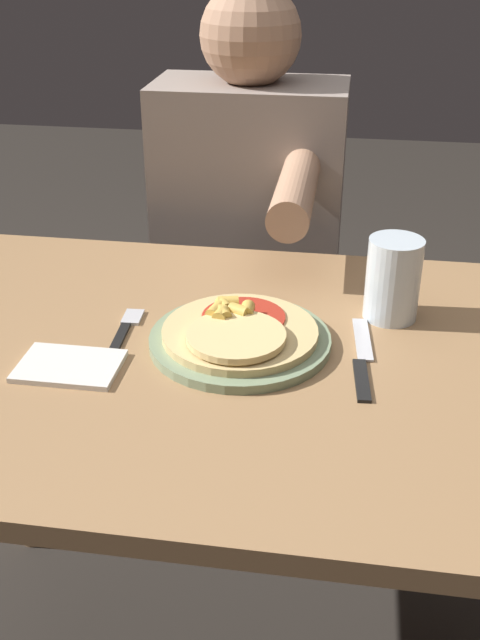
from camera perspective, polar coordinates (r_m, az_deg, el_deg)
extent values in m
cube|color=#9E754C|center=(1.07, 0.72, -3.24)|extent=(1.22, 0.74, 0.03)
cylinder|color=#9E754C|center=(1.67, -16.93, -6.88)|extent=(0.06, 0.06, 0.71)
cylinder|color=gray|center=(1.08, 0.00, -1.54)|extent=(0.26, 0.26, 0.01)
cylinder|color=#DBBC7A|center=(1.07, 0.00, -0.94)|extent=(0.22, 0.22, 0.01)
cylinder|color=#B22D1E|center=(1.10, 0.27, 0.26)|extent=(0.12, 0.12, 0.00)
cylinder|color=#E8C881|center=(1.03, -0.30, -1.23)|extent=(0.14, 0.14, 0.01)
cylinder|color=gold|center=(1.10, -1.24, 1.09)|extent=(0.03, 0.03, 0.02)
cylinder|color=gold|center=(1.09, 0.56, 0.79)|extent=(0.02, 0.03, 0.02)
cylinder|color=gold|center=(1.08, -1.31, 0.45)|extent=(0.03, 0.03, 0.02)
cylinder|color=gold|center=(1.09, -0.09, 0.69)|extent=(0.04, 0.03, 0.02)
cylinder|color=gold|center=(1.08, -1.45, 0.40)|extent=(0.02, 0.03, 0.02)
cylinder|color=gold|center=(1.09, -1.86, 0.69)|extent=(0.03, 0.04, 0.02)
cylinder|color=gold|center=(1.11, -0.92, 1.33)|extent=(0.03, 0.03, 0.02)
cube|color=black|center=(1.09, -9.44, -1.95)|extent=(0.02, 0.13, 0.00)
cube|color=silver|center=(1.16, -8.18, 0.22)|extent=(0.03, 0.05, 0.00)
cube|color=black|center=(1.01, 9.26, -4.55)|extent=(0.03, 0.10, 0.00)
cube|color=silver|center=(1.10, 9.31, -1.46)|extent=(0.03, 0.12, 0.00)
cylinder|color=silver|center=(1.15, 11.58, 3.08)|extent=(0.08, 0.08, 0.13)
cube|color=silver|center=(1.05, -12.87, -3.44)|extent=(0.14, 0.10, 0.01)
cylinder|color=#2D2D38|center=(1.86, -2.06, -5.32)|extent=(0.11, 0.11, 0.51)
cylinder|color=#2D2D38|center=(1.84, 3.37, -5.78)|extent=(0.11, 0.11, 0.51)
cube|color=gray|center=(1.62, 0.73, 9.17)|extent=(0.39, 0.22, 0.49)
sphere|color=tan|center=(1.54, 0.81, 20.92)|extent=(0.20, 0.20, 0.20)
cylinder|color=tan|center=(1.33, 4.24, 9.70)|extent=(0.07, 0.30, 0.07)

